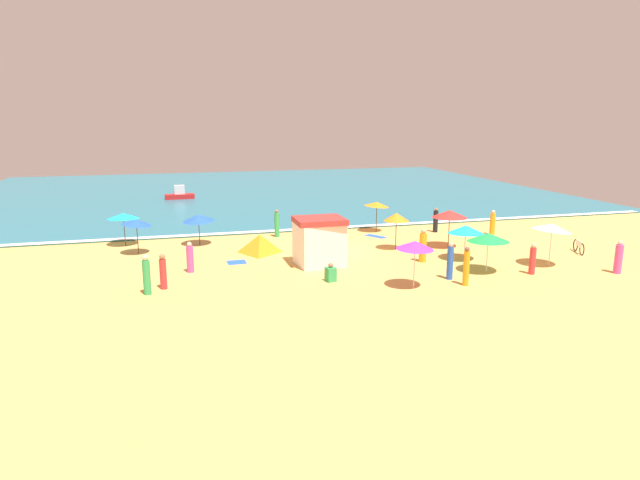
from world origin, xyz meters
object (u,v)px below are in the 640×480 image
at_px(beach_umbrella_3, 450,214).
at_px(beach_umbrella_6, 199,218).
at_px(beach_umbrella_1, 466,229).
at_px(beach_tent, 260,243).
at_px(beachgoer_5, 450,262).
at_px(beachgoer_9, 493,223).
at_px(parked_bicycle, 579,246).
at_px(beachgoer_1, 619,258).
at_px(beachgoer_4, 436,221).
at_px(beachgoer_3, 277,224).
at_px(beachgoer_7, 336,230).
at_px(beach_umbrella_5, 123,216).
at_px(beach_umbrella_4, 136,222).
at_px(beachgoer_10, 147,276).
at_px(beachgoer_11, 190,258).
at_px(beachgoer_6, 331,274).
at_px(beach_umbrella_9, 377,204).
at_px(beach_umbrella_2, 415,245).
at_px(beachgoer_0, 423,246).
at_px(beach_umbrella_0, 488,237).
at_px(beach_umbrella_8, 396,217).
at_px(beachgoer_2, 163,272).
at_px(beachgoer_12, 466,267).
at_px(small_boat_0, 180,195).
at_px(beachgoer_8, 533,260).

distance_m(beach_umbrella_3, beach_umbrella_6, 15.57).
relative_size(beach_umbrella_1, beach_tent, 0.86).
relative_size(beachgoer_5, beachgoer_9, 1.10).
relative_size(parked_bicycle, beachgoer_1, 0.99).
relative_size(beachgoer_4, beachgoer_9, 1.02).
relative_size(beachgoer_1, beachgoer_3, 0.93).
height_order(beachgoer_3, beachgoer_7, beachgoer_7).
bearing_deg(beach_umbrella_5, beach_umbrella_4, -70.69).
relative_size(beachgoer_5, beachgoer_10, 1.01).
bearing_deg(beachgoer_11, beachgoer_6, -27.93).
bearing_deg(beach_umbrella_9, beach_umbrella_5, 179.41).
xyz_separation_m(beachgoer_5, beachgoer_7, (-3.19, 8.92, 0.03)).
bearing_deg(parked_bicycle, beachgoer_5, -163.75).
height_order(beach_umbrella_2, beachgoer_0, beach_umbrella_2).
bearing_deg(beachgoer_6, beachgoer_10, 178.53).
bearing_deg(beachgoer_4, beachgoer_9, -27.71).
bearing_deg(beachgoer_4, parked_bicycle, -54.73).
distance_m(beach_umbrella_0, beachgoer_4, 10.31).
relative_size(beach_umbrella_8, beachgoer_7, 1.19).
bearing_deg(beach_umbrella_9, beachgoer_10, -145.37).
bearing_deg(beach_umbrella_1, beachgoer_2, -176.03).
bearing_deg(beach_umbrella_5, beach_tent, -26.59).
bearing_deg(beach_umbrella_2, beach_umbrella_4, 141.37).
bearing_deg(beach_umbrella_9, beach_umbrella_2, -103.20).
height_order(beachgoer_4, beachgoer_9, beachgoer_4).
bearing_deg(beach_umbrella_4, beachgoer_1, -24.04).
xyz_separation_m(beach_umbrella_3, beachgoer_7, (-6.43, 2.72, -1.18)).
xyz_separation_m(beach_tent, beachgoer_12, (8.45, -9.19, 0.37)).
xyz_separation_m(beach_tent, small_boat_0, (-4.16, 23.22, -0.02)).
xyz_separation_m(beach_umbrella_0, beachgoer_5, (-2.46, -0.63, -0.96)).
xyz_separation_m(beachgoer_6, beachgoer_10, (-8.61, 0.22, 0.50)).
bearing_deg(beachgoer_12, beachgoer_11, 155.25).
distance_m(beachgoer_7, beachgoer_9, 11.19).
height_order(beachgoer_2, beachgoer_10, beachgoer_10).
bearing_deg(beachgoer_9, beach_umbrella_4, 178.64).
relative_size(beach_umbrella_4, beachgoer_6, 2.32).
distance_m(beach_umbrella_0, beach_umbrella_1, 2.61).
bearing_deg(beachgoer_10, beachgoer_0, 7.92).
bearing_deg(beachgoer_3, beachgoer_6, -86.87).
distance_m(parked_bicycle, beachgoer_1, 4.43).
xyz_separation_m(beachgoer_9, beachgoer_11, (-20.39, -4.19, -0.04)).
relative_size(beach_umbrella_5, beachgoer_2, 1.41).
bearing_deg(beach_umbrella_1, beach_umbrella_6, 151.47).
relative_size(beach_umbrella_8, beachgoer_1, 1.30).
bearing_deg(beachgoer_1, beachgoer_8, 166.74).
xyz_separation_m(beach_umbrella_6, beachgoer_0, (11.76, -7.52, -0.85)).
xyz_separation_m(beach_umbrella_6, parked_bicycle, (21.65, -8.04, -1.35)).
height_order(beach_umbrella_3, beachgoer_7, beach_umbrella_3).
xyz_separation_m(beach_umbrella_9, beachgoer_11, (-13.04, -7.15, -1.21)).
xyz_separation_m(beach_umbrella_4, beachgoer_3, (8.79, 2.59, -1.03)).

